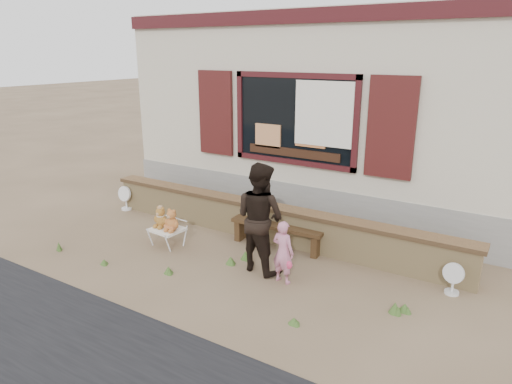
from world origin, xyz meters
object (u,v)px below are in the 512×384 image
Objects in this scene: teddy_bear_right at (172,220)px; child at (283,252)px; teddy_bear_left at (161,217)px; adult at (260,217)px; bench at (278,230)px; folding_chair at (167,230)px.

child is at bearing 2.67° from teddy_bear_right.
teddy_bear_left is 2.00m from adult.
bench is 4.45× the size of teddy_bear_left.
teddy_bear_right is 0.41× the size of child.
adult reaches higher than teddy_bear_left.
adult is at bearing -14.96° from child.
bench is 1.92m from folding_chair.
adult is (-0.51, 0.19, 0.38)m from child.
bench is at bearing 35.29° from folding_chair.
adult is (1.69, 0.11, 0.34)m from teddy_bear_right.
bench is 0.99× the size of adult.
adult is at bearing -81.46° from bench.
folding_chair is 2.35m from child.
folding_chair is at bearing -152.27° from bench.
bench is 3.02× the size of folding_chair.
bench is 4.29× the size of teddy_bear_right.
child is (2.48, -0.11, -0.03)m from teddy_bear_left.
child reaches higher than bench.
folding_chair is at bearing 180.00° from teddy_bear_right.
teddy_bear_left is 0.40× the size of child.
teddy_bear_left is (-0.14, 0.01, 0.22)m from folding_chair.
teddy_bear_right is at bearing -0.00° from teddy_bear_left.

